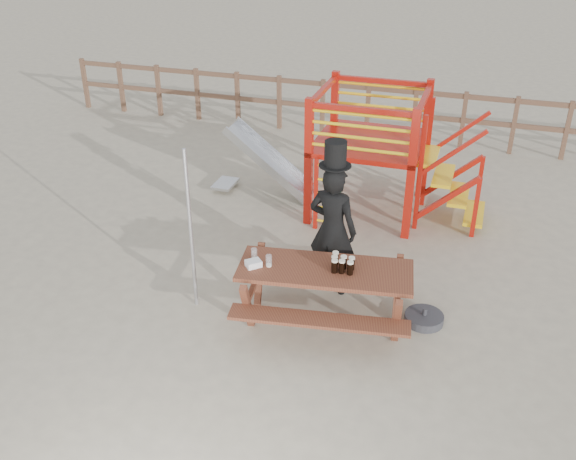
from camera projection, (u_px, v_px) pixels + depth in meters
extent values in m
plane|color=#B3A78B|center=(291.00, 329.00, 8.05)|extent=(60.00, 60.00, 0.00)
cube|color=brown|center=(393.00, 90.00, 13.37)|extent=(15.00, 0.06, 0.10)
cube|color=brown|center=(391.00, 113.00, 13.61)|extent=(15.00, 0.06, 0.10)
cube|color=brown|center=(85.00, 83.00, 15.63)|extent=(0.09, 0.09, 1.20)
cube|color=brown|center=(121.00, 87.00, 15.36)|extent=(0.09, 0.09, 1.20)
cube|color=brown|center=(159.00, 90.00, 15.09)|extent=(0.09, 0.09, 1.20)
cube|color=brown|center=(197.00, 94.00, 14.82)|extent=(0.09, 0.09, 1.20)
cube|color=brown|center=(238.00, 98.00, 14.55)|extent=(0.09, 0.09, 1.20)
cube|color=brown|center=(279.00, 102.00, 14.28)|extent=(0.09, 0.09, 1.20)
cube|color=brown|center=(323.00, 107.00, 14.01)|extent=(0.09, 0.09, 1.20)
cube|color=brown|center=(368.00, 111.00, 13.74)|extent=(0.09, 0.09, 1.20)
cube|color=brown|center=(414.00, 116.00, 13.47)|extent=(0.09, 0.09, 1.20)
cube|color=brown|center=(463.00, 120.00, 13.20)|extent=(0.09, 0.09, 1.20)
cube|color=brown|center=(514.00, 125.00, 12.93)|extent=(0.09, 0.09, 1.20)
cube|color=brown|center=(567.00, 131.00, 12.66)|extent=(0.09, 0.09, 1.20)
cube|color=#A8150B|center=(309.00, 163.00, 10.05)|extent=(0.12, 0.12, 2.10)
cube|color=#A8150B|center=(411.00, 176.00, 9.61)|extent=(0.12, 0.12, 2.10)
cube|color=#A8150B|center=(334.00, 130.00, 11.38)|extent=(0.12, 0.12, 2.10)
cube|color=#A8150B|center=(425.00, 140.00, 10.95)|extent=(0.12, 0.12, 2.10)
cube|color=#A8150B|center=(370.00, 142.00, 10.43)|extent=(1.72, 1.72, 0.08)
cube|color=#A8150B|center=(362.00, 110.00, 9.37)|extent=(1.60, 0.08, 0.08)
cube|color=#A8150B|center=(382.00, 81.00, 10.71)|extent=(1.60, 0.08, 0.08)
cube|color=#A8150B|center=(323.00, 90.00, 10.26)|extent=(0.08, 1.60, 0.08)
cube|color=#A8150B|center=(424.00, 99.00, 9.83)|extent=(0.08, 1.60, 0.08)
cylinder|color=yellow|center=(360.00, 149.00, 9.67)|extent=(1.50, 0.05, 0.05)
cylinder|color=yellow|center=(380.00, 117.00, 11.01)|extent=(1.50, 0.05, 0.05)
cylinder|color=yellow|center=(360.00, 138.00, 9.59)|extent=(1.50, 0.05, 0.05)
cylinder|color=yellow|center=(380.00, 107.00, 10.92)|extent=(1.50, 0.05, 0.05)
cylinder|color=yellow|center=(361.00, 127.00, 9.50)|extent=(1.50, 0.05, 0.05)
cylinder|color=yellow|center=(381.00, 96.00, 10.84)|extent=(1.50, 0.05, 0.05)
cylinder|color=yellow|center=(362.00, 115.00, 9.41)|extent=(1.50, 0.05, 0.05)
cylinder|color=yellow|center=(382.00, 86.00, 10.75)|extent=(1.50, 0.05, 0.05)
cube|color=#A8150B|center=(316.00, 195.00, 10.09)|extent=(0.06, 0.06, 1.20)
cube|color=#A8150B|center=(338.00, 198.00, 9.99)|extent=(0.06, 0.06, 1.20)
cylinder|color=yellow|center=(326.00, 221.00, 10.26)|extent=(0.36, 0.04, 0.04)
cylinder|color=yellow|center=(327.00, 208.00, 10.14)|extent=(0.36, 0.04, 0.04)
cylinder|color=yellow|center=(327.00, 194.00, 10.03)|extent=(0.36, 0.04, 0.04)
cylinder|color=yellow|center=(327.00, 180.00, 9.91)|extent=(0.36, 0.04, 0.04)
cylinder|color=yellow|center=(328.00, 166.00, 9.80)|extent=(0.36, 0.04, 0.04)
cube|color=yellow|center=(428.00, 156.00, 10.23)|extent=(0.30, 0.90, 0.06)
cube|color=yellow|center=(443.00, 175.00, 10.30)|extent=(0.30, 0.90, 0.06)
cube|color=yellow|center=(459.00, 195.00, 10.36)|extent=(0.30, 0.90, 0.06)
cube|color=yellow|center=(474.00, 214.00, 10.43)|extent=(0.30, 0.90, 0.06)
cube|color=#A8150B|center=(447.00, 198.00, 9.97)|extent=(0.95, 0.08, 0.86)
cube|color=#A8150B|center=(452.00, 176.00, 10.73)|extent=(0.95, 0.08, 0.86)
cube|color=silver|center=(272.00, 163.00, 11.16)|extent=(1.53, 0.55, 1.21)
cube|color=silver|center=(266.00, 167.00, 10.92)|extent=(1.58, 0.04, 1.28)
cube|color=silver|center=(276.00, 155.00, 11.37)|extent=(1.58, 0.04, 1.28)
cube|color=silver|center=(225.00, 184.00, 11.65)|extent=(0.35, 0.55, 0.05)
cube|color=brown|center=(325.00, 270.00, 7.77)|extent=(2.20, 1.09, 0.05)
cube|color=brown|center=(319.00, 320.00, 7.41)|extent=(2.13, 0.60, 0.04)
cube|color=brown|center=(330.00, 268.00, 8.42)|extent=(2.13, 0.60, 0.04)
cube|color=brown|center=(254.00, 292.00, 8.09)|extent=(0.27, 1.27, 0.76)
cube|color=brown|center=(397.00, 305.00, 7.83)|extent=(0.27, 1.27, 0.76)
imported|color=black|center=(333.00, 230.00, 8.42)|extent=(0.73, 0.54, 1.82)
cube|color=#0D8F3F|center=(338.00, 211.00, 8.43)|extent=(0.08, 0.03, 0.42)
cylinder|color=black|center=(335.00, 165.00, 7.98)|extent=(0.41, 0.41, 0.01)
cylinder|color=black|center=(336.00, 153.00, 7.90)|extent=(0.28, 0.28, 0.32)
cube|color=white|center=(340.00, 141.00, 7.96)|extent=(0.14, 0.03, 0.04)
cylinder|color=#B2B2B7|center=(191.00, 231.00, 7.99)|extent=(0.05, 0.05, 2.20)
cylinder|color=#313236|center=(424.00, 318.00, 8.14)|extent=(0.49, 0.49, 0.11)
cylinder|color=#313236|center=(425.00, 312.00, 8.09)|extent=(0.06, 0.06, 0.10)
cube|color=white|center=(253.00, 264.00, 7.78)|extent=(0.23, 0.23, 0.08)
cylinder|color=black|center=(334.00, 267.00, 7.65)|extent=(0.08, 0.08, 0.15)
cylinder|color=#F7EBCA|center=(335.00, 261.00, 7.61)|extent=(0.08, 0.08, 0.02)
cylinder|color=black|center=(342.00, 267.00, 7.64)|extent=(0.08, 0.08, 0.15)
cylinder|color=#F7EBCA|center=(342.00, 261.00, 7.60)|extent=(0.08, 0.08, 0.02)
cylinder|color=black|center=(350.00, 269.00, 7.61)|extent=(0.08, 0.08, 0.15)
cylinder|color=#F7EBCA|center=(350.00, 263.00, 7.57)|extent=(0.08, 0.08, 0.02)
cylinder|color=black|center=(334.00, 263.00, 7.73)|extent=(0.08, 0.08, 0.15)
cylinder|color=#F7EBCA|center=(335.00, 257.00, 7.68)|extent=(0.08, 0.08, 0.02)
cylinder|color=black|center=(344.00, 263.00, 7.72)|extent=(0.08, 0.08, 0.15)
cylinder|color=#F7EBCA|center=(344.00, 257.00, 7.68)|extent=(0.08, 0.08, 0.02)
cylinder|color=black|center=(352.00, 264.00, 7.70)|extent=(0.08, 0.08, 0.15)
cylinder|color=#F7EBCA|center=(352.00, 258.00, 7.66)|extent=(0.08, 0.08, 0.02)
cylinder|color=black|center=(335.00, 259.00, 7.81)|extent=(0.08, 0.08, 0.15)
cylinder|color=#F7EBCA|center=(336.00, 253.00, 7.77)|extent=(0.08, 0.08, 0.02)
cylinder|color=silver|center=(269.00, 261.00, 7.77)|extent=(0.08, 0.08, 0.15)
cylinder|color=#F7EBCA|center=(269.00, 265.00, 7.80)|extent=(0.07, 0.07, 0.02)
cylinder|color=silver|center=(254.00, 254.00, 7.91)|extent=(0.08, 0.08, 0.15)
cylinder|color=#F7EBCA|center=(254.00, 259.00, 7.94)|extent=(0.07, 0.07, 0.02)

